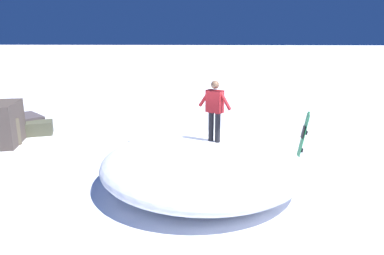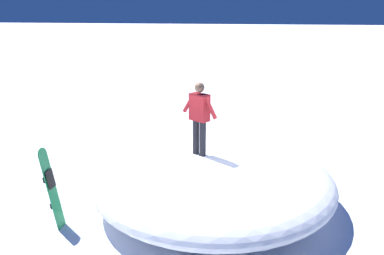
# 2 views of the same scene
# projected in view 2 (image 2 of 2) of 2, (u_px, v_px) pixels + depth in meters

# --- Properties ---
(ground) EXTENTS (240.00, 240.00, 0.00)m
(ground) POSITION_uv_depth(u_px,v_px,m) (213.00, 216.00, 8.26)
(ground) COLOR white
(snow_mound) EXTENTS (6.17, 6.12, 1.19)m
(snow_mound) POSITION_uv_depth(u_px,v_px,m) (213.00, 179.00, 8.67)
(snow_mound) COLOR white
(snow_mound) RESTS_ON ground
(snowboarder_standing) EXTENTS (0.60, 0.86, 1.57)m
(snowboarder_standing) POSITION_uv_depth(u_px,v_px,m) (199.00, 115.00, 8.23)
(snowboarder_standing) COLOR black
(snowboarder_standing) RESTS_ON snow_mound
(snowboard_primary_upright) EXTENTS (0.28, 0.29, 1.68)m
(snowboard_primary_upright) POSITION_uv_depth(u_px,v_px,m) (51.00, 187.00, 7.64)
(snowboard_primary_upright) COLOR #1E8C47
(snowboard_primary_upright) RESTS_ON ground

